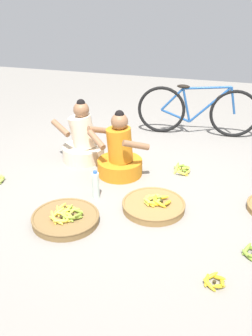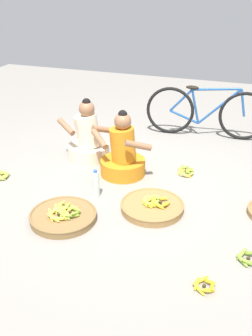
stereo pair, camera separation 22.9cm
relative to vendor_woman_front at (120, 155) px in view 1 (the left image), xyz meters
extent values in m
plane|color=gray|center=(0.21, -0.30, -0.25)|extent=(10.00, 10.00, 0.00)
cylinder|color=orange|center=(0.00, 0.00, -0.16)|extent=(0.52, 0.52, 0.18)
cylinder|color=orange|center=(0.00, 0.00, 0.12)|extent=(0.32, 0.29, 0.41)
sphere|color=#8C6042|center=(0.00, 0.00, 0.40)|extent=(0.19, 0.19, 0.19)
sphere|color=black|center=(0.00, 0.00, 0.48)|extent=(0.10, 0.10, 0.10)
cylinder|color=#8C6042|center=(-0.24, -0.10, 0.20)|extent=(0.28, 0.25, 0.16)
cylinder|color=#8C6042|center=(0.22, -0.13, 0.20)|extent=(0.29, 0.23, 0.16)
cylinder|color=beige|center=(-0.55, 0.26, -0.16)|extent=(0.52, 0.52, 0.18)
cylinder|color=beige|center=(-0.55, 0.26, 0.13)|extent=(0.37, 0.32, 0.43)
sphere|color=#8C6042|center=(-0.55, 0.26, 0.41)|extent=(0.19, 0.19, 0.19)
sphere|color=black|center=(-0.55, 0.26, 0.48)|extent=(0.10, 0.10, 0.10)
cylinder|color=#8C6042|center=(-0.77, 0.12, 0.20)|extent=(0.30, 0.22, 0.16)
cylinder|color=#8C6042|center=(-0.30, 0.18, 0.20)|extent=(0.26, 0.28, 0.16)
torus|color=black|center=(0.20, 1.44, 0.09)|extent=(0.69, 0.11, 0.68)
torus|color=black|center=(1.22, 1.54, 0.09)|extent=(0.69, 0.11, 0.68)
cylinder|color=#1E4C8C|center=(0.87, 1.51, 0.21)|extent=(0.55, 0.09, 0.55)
cylinder|color=#1E4C8C|center=(0.55, 1.47, 0.18)|extent=(0.15, 0.05, 0.49)
cylinder|color=#1E4C8C|center=(0.81, 1.50, 0.45)|extent=(0.65, 0.09, 0.08)
cylinder|color=#1E4C8C|center=(0.41, 1.46, 0.02)|extent=(0.42, 0.07, 0.18)
cylinder|color=#1E4C8C|center=(0.35, 1.45, 0.26)|extent=(0.32, 0.06, 0.35)
cylinder|color=#1E4C8C|center=(1.18, 1.53, 0.28)|extent=(0.11, 0.04, 0.38)
ellipsoid|color=black|center=(0.49, 1.47, 0.45)|extent=(0.18, 0.08, 0.05)
cylinder|color=brown|center=(-0.21, -1.08, -0.21)|extent=(0.63, 0.63, 0.07)
torus|color=brown|center=(-0.21, -1.08, -0.18)|extent=(0.64, 0.64, 0.02)
ellipsoid|color=#8CAD38|center=(-0.08, -1.07, -0.14)|extent=(0.05, 0.16, 0.09)
ellipsoid|color=#8CAD38|center=(-0.11, -1.01, -0.15)|extent=(0.15, 0.11, 0.07)
ellipsoid|color=#8CAD38|center=(-0.18, -1.00, -0.16)|extent=(0.16, 0.09, 0.06)
ellipsoid|color=#8CAD38|center=(-0.21, -1.04, -0.14)|extent=(0.10, 0.16, 0.10)
ellipsoid|color=#8CAD38|center=(-0.22, -1.09, -0.15)|extent=(0.08, 0.16, 0.07)
ellipsoid|color=#8CAD38|center=(-0.17, -1.13, -0.15)|extent=(0.16, 0.09, 0.06)
ellipsoid|color=#8CAD38|center=(-0.10, -1.11, -0.15)|extent=(0.13, 0.14, 0.08)
sphere|color=#382D19|center=(-0.15, -1.07, -0.15)|extent=(0.03, 0.03, 0.03)
ellipsoid|color=yellow|center=(-0.17, -1.01, -0.16)|extent=(0.04, 0.16, 0.05)
ellipsoid|color=yellow|center=(-0.21, -0.96, -0.15)|extent=(0.15, 0.09, 0.06)
ellipsoid|color=yellow|center=(-0.30, -0.99, -0.15)|extent=(0.09, 0.15, 0.06)
ellipsoid|color=yellow|center=(-0.30, -1.05, -0.15)|extent=(0.10, 0.15, 0.07)
ellipsoid|color=yellow|center=(-0.22, -1.08, -0.15)|extent=(0.16, 0.08, 0.06)
sphere|color=#382D19|center=(-0.24, -1.02, -0.15)|extent=(0.03, 0.03, 0.03)
ellipsoid|color=yellow|center=(-0.16, -1.12, -0.16)|extent=(0.05, 0.16, 0.06)
ellipsoid|color=yellow|center=(-0.19, -1.08, -0.15)|extent=(0.15, 0.13, 0.06)
ellipsoid|color=yellow|center=(-0.25, -1.06, -0.15)|extent=(0.16, 0.08, 0.08)
ellipsoid|color=yellow|center=(-0.29, -1.09, -0.15)|extent=(0.12, 0.15, 0.09)
ellipsoid|color=yellow|center=(-0.29, -1.18, -0.14)|extent=(0.13, 0.14, 0.09)
ellipsoid|color=yellow|center=(-0.25, -1.20, -0.15)|extent=(0.16, 0.07, 0.07)
ellipsoid|color=yellow|center=(-0.19, -1.19, -0.15)|extent=(0.16, 0.11, 0.06)
sphere|color=#382D19|center=(-0.23, -1.13, -0.15)|extent=(0.03, 0.03, 0.03)
cylinder|color=olive|center=(0.54, -0.63, -0.21)|extent=(0.62, 0.62, 0.07)
torus|color=olive|center=(0.54, -0.63, -0.18)|extent=(0.63, 0.63, 0.02)
ellipsoid|color=gold|center=(0.68, -0.63, -0.15)|extent=(0.07, 0.16, 0.07)
ellipsoid|color=gold|center=(0.60, -0.55, -0.15)|extent=(0.16, 0.07, 0.06)
ellipsoid|color=gold|center=(0.55, -0.62, -0.15)|extent=(0.05, 0.15, 0.08)
ellipsoid|color=gold|center=(0.60, -0.68, -0.14)|extent=(0.15, 0.06, 0.09)
sphere|color=#382D19|center=(0.61, -0.61, -0.15)|extent=(0.03, 0.03, 0.03)
ellipsoid|color=#9EB747|center=(0.59, -0.62, -0.14)|extent=(0.04, 0.14, 0.08)
ellipsoid|color=#9EB747|center=(0.56, -0.57, -0.14)|extent=(0.14, 0.10, 0.09)
ellipsoid|color=#9EB747|center=(0.51, -0.56, -0.15)|extent=(0.15, 0.06, 0.08)
ellipsoid|color=#9EB747|center=(0.46, -0.61, -0.15)|extent=(0.06, 0.15, 0.06)
ellipsoid|color=#9EB747|center=(0.47, -0.64, -0.15)|extent=(0.07, 0.15, 0.06)
ellipsoid|color=#9EB747|center=(0.50, -0.68, -0.15)|extent=(0.14, 0.09, 0.07)
ellipsoid|color=#9EB747|center=(0.55, -0.68, -0.15)|extent=(0.14, 0.09, 0.06)
sphere|color=#382D19|center=(0.52, -0.62, -0.15)|extent=(0.03, 0.03, 0.03)
ellipsoid|color=yellow|center=(0.58, -0.64, -0.15)|extent=(0.05, 0.12, 0.07)
ellipsoid|color=yellow|center=(0.56, -0.61, -0.15)|extent=(0.10, 0.10, 0.06)
ellipsoid|color=yellow|center=(0.51, -0.60, -0.15)|extent=(0.12, 0.07, 0.06)
ellipsoid|color=yellow|center=(0.48, -0.63, -0.16)|extent=(0.07, 0.12, 0.05)
ellipsoid|color=yellow|center=(0.48, -0.67, -0.16)|extent=(0.07, 0.12, 0.05)
ellipsoid|color=yellow|center=(0.51, -0.70, -0.15)|extent=(0.12, 0.06, 0.07)
ellipsoid|color=yellow|center=(0.55, -0.69, -0.15)|extent=(0.11, 0.08, 0.07)
sphere|color=#382D19|center=(0.53, -0.65, -0.15)|extent=(0.03, 0.03, 0.03)
ellipsoid|color=olive|center=(0.75, 0.30, -0.22)|extent=(0.04, 0.14, 0.08)
ellipsoid|color=olive|center=(0.72, 0.35, -0.22)|extent=(0.13, 0.10, 0.06)
ellipsoid|color=olive|center=(0.65, 0.35, -0.23)|extent=(0.13, 0.11, 0.05)
ellipsoid|color=olive|center=(0.62, 0.31, -0.22)|extent=(0.06, 0.14, 0.08)
ellipsoid|color=olive|center=(0.65, 0.24, -0.22)|extent=(0.14, 0.10, 0.06)
ellipsoid|color=olive|center=(0.72, 0.24, -0.23)|extent=(0.13, 0.11, 0.05)
sphere|color=#382D19|center=(0.68, 0.30, -0.22)|extent=(0.03, 0.03, 0.03)
ellipsoid|color=yellow|center=(0.77, 0.21, -0.22)|extent=(0.06, 0.17, 0.07)
ellipsoid|color=yellow|center=(0.71, 0.30, -0.22)|extent=(0.17, 0.05, 0.06)
ellipsoid|color=yellow|center=(0.62, 0.23, -0.21)|extent=(0.05, 0.16, 0.09)
ellipsoid|color=yellow|center=(0.71, 0.15, -0.22)|extent=(0.16, 0.05, 0.08)
sphere|color=#382D19|center=(0.70, 0.23, -0.22)|extent=(0.03, 0.03, 0.03)
ellipsoid|color=#9EB747|center=(-1.22, -0.54, -0.22)|extent=(0.07, 0.16, 0.06)
ellipsoid|color=#9EB747|center=(-1.28, -0.49, -0.22)|extent=(0.16, 0.06, 0.07)
ellipsoid|color=yellow|center=(-1.24, -0.54, -0.22)|extent=(0.04, 0.12, 0.06)
ellipsoid|color=yellow|center=(-1.26, -0.50, -0.22)|extent=(0.11, 0.10, 0.07)
ellipsoid|color=gold|center=(1.26, -1.53, -0.22)|extent=(0.04, 0.13, 0.07)
ellipsoid|color=gold|center=(1.23, -1.48, -0.22)|extent=(0.13, 0.09, 0.07)
ellipsoid|color=gold|center=(1.17, -1.48, -0.22)|extent=(0.13, 0.10, 0.07)
ellipsoid|color=gold|center=(1.14, -1.53, -0.22)|extent=(0.04, 0.13, 0.06)
ellipsoid|color=gold|center=(1.17, -1.58, -0.22)|extent=(0.13, 0.10, 0.07)
ellipsoid|color=gold|center=(1.24, -1.58, -0.22)|extent=(0.12, 0.11, 0.08)
sphere|color=#382D19|center=(1.20, -1.53, -0.22)|extent=(0.03, 0.03, 0.03)
ellipsoid|color=olive|center=(1.43, -1.07, -0.21)|extent=(0.10, 0.14, 0.08)
ellipsoid|color=olive|center=(1.44, -1.15, -0.22)|extent=(0.13, 0.13, 0.06)
cylinder|color=silver|center=(-0.09, -0.57, -0.10)|extent=(0.08, 0.08, 0.28)
cylinder|color=#2D59B7|center=(-0.09, -0.57, 0.05)|extent=(0.04, 0.04, 0.02)
camera|label=1|loc=(1.16, -3.87, 1.88)|focal=41.68mm
camera|label=2|loc=(1.38, -3.80, 1.88)|focal=41.68mm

